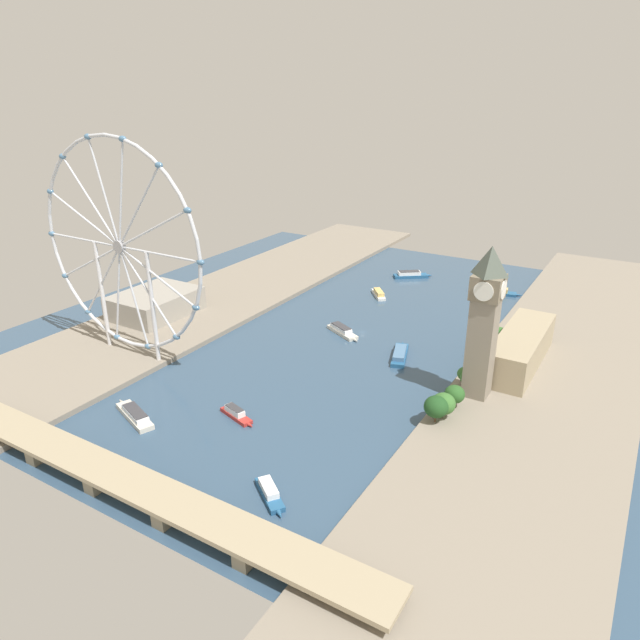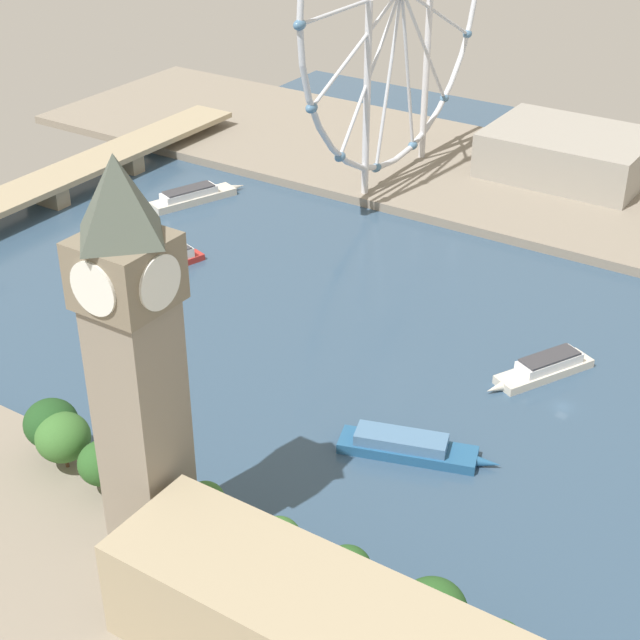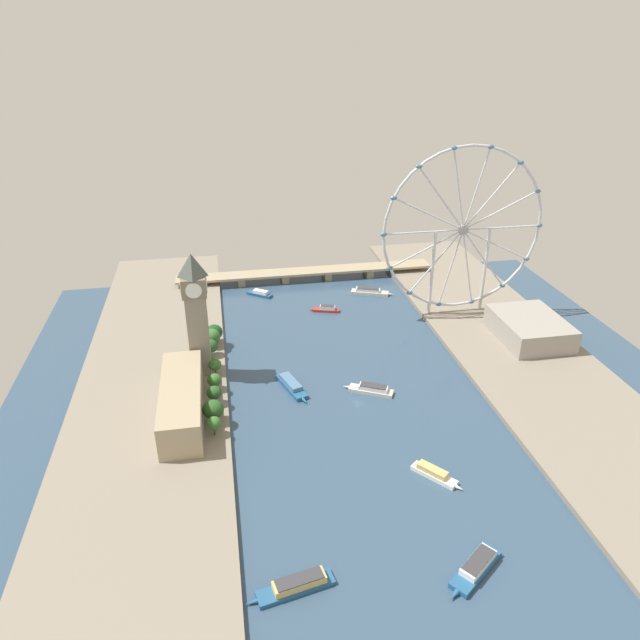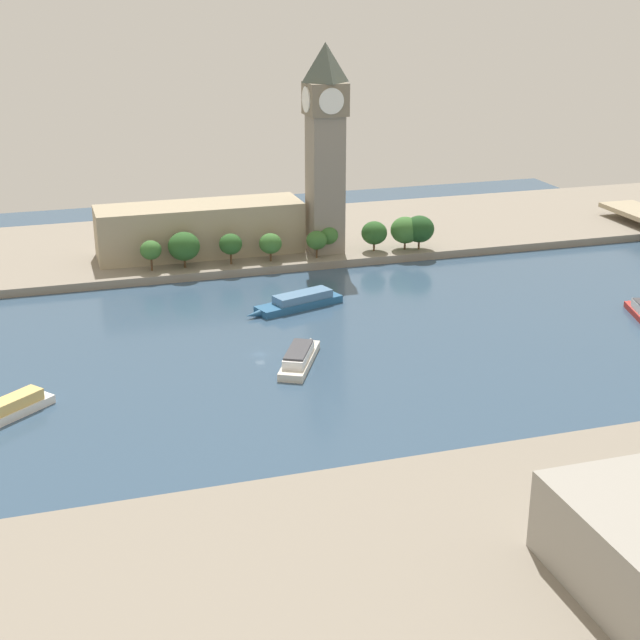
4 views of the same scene
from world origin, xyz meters
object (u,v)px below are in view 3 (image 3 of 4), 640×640
parliament_block (182,401)px  tour_boat_2 (326,309)px  riverside_hall (530,328)px  tour_boat_7 (292,385)px  tour_boat_0 (371,389)px  clock_tower (196,312)px  tour_boat_5 (297,585)px  tour_boat_4 (259,293)px  ferris_wheel (463,231)px  tour_boat_3 (434,474)px  tour_boat_6 (476,567)px  river_bridge (306,272)px  tour_boat_1 (370,292)px

parliament_block → tour_boat_2: bearing=49.8°
riverside_hall → tour_boat_7: size_ratio=1.56×
tour_boat_0 → tour_boat_2: size_ratio=1.25×
tour_boat_7 → riverside_hall: bearing=81.7°
parliament_block → tour_boat_0: 111.18m
clock_tower → tour_boat_5: bearing=-78.0°
tour_boat_2 → tour_boat_4: (-48.37, 39.46, -0.08)m
parliament_block → tour_boat_4: (56.82, 163.89, -10.73)m
tour_boat_2 → ferris_wheel: bearing=-176.3°
riverside_hall → tour_boat_4: size_ratio=2.45×
tour_boat_0 → tour_boat_3: bearing=125.5°
tour_boat_5 → tour_boat_7: 143.67m
tour_boat_3 → tour_boat_7: bearing=173.2°
tour_boat_4 → tour_boat_6: (61.68, -289.94, 0.39)m
clock_tower → tour_boat_2: clock_tower is taller
clock_tower → parliament_block: size_ratio=1.00×
clock_tower → tour_boat_0: clock_tower is taller
river_bridge → tour_boat_0: (10.38, -183.76, -4.25)m
riverside_hall → tour_boat_3: size_ratio=2.31×
tour_boat_1 → tour_boat_2: size_ratio=1.47×
tour_boat_3 → riverside_hall: bearing=97.6°
ferris_wheel → tour_boat_7: bearing=-149.5°
river_bridge → tour_boat_5: size_ratio=6.05×
ferris_wheel → tour_boat_5: size_ratio=3.40×
tour_boat_2 → tour_boat_4: bearing=-22.3°
tour_boat_5 → tour_boat_7: size_ratio=1.03×
tour_boat_0 → tour_boat_4: 164.76m
ferris_wheel → tour_boat_7: 171.57m
tour_boat_1 → river_bridge: bearing=159.3°
clock_tower → riverside_hall: (224.07, 3.34, -33.02)m
tour_boat_2 → tour_boat_6: bearing=110.0°
tour_boat_4 → river_bridge: bearing=-110.6°
tour_boat_1 → tour_boat_3: tour_boat_1 is taller
tour_boat_3 → tour_boat_6: 56.27m
river_bridge → tour_boat_4: (-43.19, -27.95, -4.45)m
tour_boat_6 → tour_boat_5: bearing=-40.6°
parliament_block → ferris_wheel: (200.88, 101.86, 53.99)m
parliament_block → tour_boat_0: parliament_block is taller
tour_boat_2 → tour_boat_7: 111.24m
tour_boat_3 → tour_boat_0: bearing=149.0°
tour_boat_7 → tour_boat_5: bearing=-25.1°
clock_tower → tour_boat_2: (94.64, 77.45, -41.82)m
parliament_block → tour_boat_3: 140.70m
riverside_hall → river_bridge: (-134.60, 141.51, -4.44)m
river_bridge → tour_boat_6: 318.45m
river_bridge → tour_boat_3: bearing=-85.3°
river_bridge → tour_boat_6: river_bridge is taller
clock_tower → tour_boat_1: (136.46, 103.55, -41.65)m
tour_boat_0 → tour_boat_3: (11.27, -77.96, -0.09)m
tour_boat_5 → tour_boat_6: tour_boat_6 is taller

